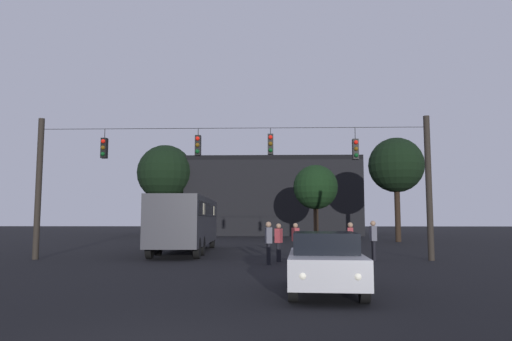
{
  "coord_description": "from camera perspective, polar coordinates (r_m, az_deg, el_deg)",
  "views": [
    {
      "loc": [
        1.82,
        -6.99,
        1.87
      ],
      "look_at": [
        1.17,
        13.85,
        4.0
      ],
      "focal_mm": 33.11,
      "sensor_mm": 36.0,
      "label": 1
    }
  ],
  "objects": [
    {
      "name": "pedestrian_crossing_center",
      "position": [
        22.08,
        4.8,
        -8.23
      ],
      "size": [
        0.36,
        0.42,
        1.67
      ],
      "color": "black",
      "rests_on": "ground"
    },
    {
      "name": "pedestrian_trailing",
      "position": [
        20.79,
        2.75,
        -8.4
      ],
      "size": [
        0.36,
        0.42,
        1.66
      ],
      "color": "black",
      "rests_on": "ground"
    },
    {
      "name": "ground_plane",
      "position": [
        31.6,
        -1.55,
        -9.23
      ],
      "size": [
        168.0,
        168.0,
        0.0
      ],
      "primitive_type": "plane",
      "color": "black",
      "rests_on": "ground"
    },
    {
      "name": "pedestrian_crossing_left",
      "position": [
        21.16,
        11.35,
        -8.16
      ],
      "size": [
        0.3,
        0.4,
        1.71
      ],
      "color": "black",
      "rests_on": "ground"
    },
    {
      "name": "city_bus",
      "position": [
        26.86,
        -8.39,
        -5.78
      ],
      "size": [
        2.9,
        11.08,
        3.0
      ],
      "color": "#2D2D33",
      "rests_on": "ground"
    },
    {
      "name": "tree_behind_building",
      "position": [
        40.41,
        16.57,
        0.59
      ],
      "size": [
        4.51,
        4.51,
        8.51
      ],
      "color": "black",
      "rests_on": "ground"
    },
    {
      "name": "corner_building",
      "position": [
        57.5,
        2.06,
        -3.33
      ],
      "size": [
        19.48,
        13.35,
        8.75
      ],
      "color": "black",
      "rests_on": "ground"
    },
    {
      "name": "overhead_signal_span",
      "position": [
        21.85,
        -3.01,
        -0.6
      ],
      "size": [
        18.36,
        0.44,
        6.6
      ],
      "color": "black",
      "rests_on": "ground"
    },
    {
      "name": "tree_left_silhouette",
      "position": [
        53.21,
        -10.91,
        -0.3
      ],
      "size": [
        6.15,
        6.15,
        10.01
      ],
      "color": "#2D2116",
      "rests_on": "ground"
    },
    {
      "name": "tree_right_far",
      "position": [
        41.44,
        7.21,
        -2.03
      ],
      "size": [
        3.88,
        3.88,
        6.56
      ],
      "color": "black",
      "rests_on": "ground"
    },
    {
      "name": "pedestrian_near_bus",
      "position": [
        19.57,
        1.52,
        -8.4
      ],
      "size": [
        0.31,
        0.4,
        1.75
      ],
      "color": "black",
      "rests_on": "ground"
    },
    {
      "name": "pedestrian_crossing_right",
      "position": [
        22.01,
        13.99,
        -7.89
      ],
      "size": [
        0.26,
        0.38,
        1.78
      ],
      "color": "black",
      "rests_on": "ground"
    },
    {
      "name": "car_near_right",
      "position": [
        12.43,
        8.34,
        -10.74
      ],
      "size": [
        2.08,
        4.43,
        1.52
      ],
      "color": "#99999E",
      "rests_on": "ground"
    }
  ]
}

